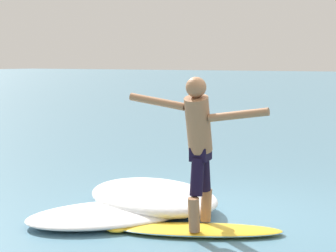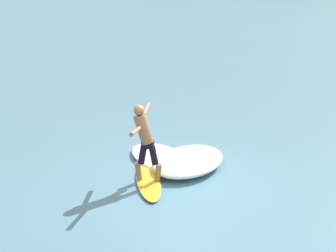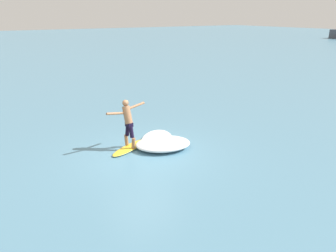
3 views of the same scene
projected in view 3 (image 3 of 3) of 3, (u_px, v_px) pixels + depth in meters
The scene contains 5 objects.
ground_plane at pixel (142, 154), 11.88m from camera, with size 200.00×200.00×0.00m, color teal.
surfboard at pixel (131, 147), 12.37m from camera, with size 1.36×2.08×0.22m.
surfer at pixel (128, 120), 12.03m from camera, with size 0.65×1.65×1.78m.
wave_foam_at_tail at pixel (157, 139), 13.03m from camera, with size 2.45×2.28×0.17m.
wave_foam_at_nose at pixel (163, 144), 12.32m from camera, with size 2.09×2.44×0.36m.
Camera 3 is at (9.68, -5.09, 4.83)m, focal length 35.00 mm.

